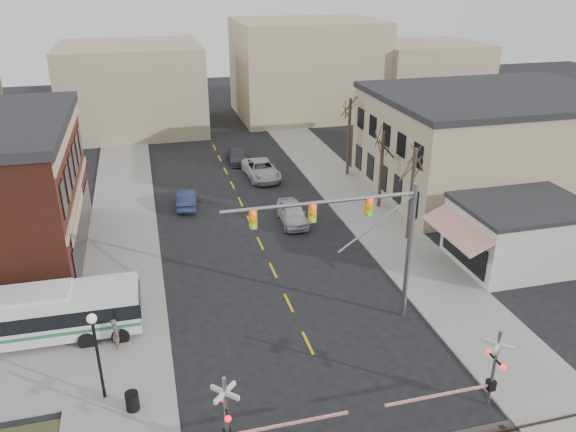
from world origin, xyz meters
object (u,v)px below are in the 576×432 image
object	(u,v)px
transit_bus	(29,316)
street_lamp	(95,339)
car_d	(237,156)
rr_crossing_east	(485,371)
car_c	(261,170)
pedestrian_far	(112,305)
trash_bin	(132,401)
car_a	(292,213)
pedestrian_near	(116,334)
traffic_signal_mast	(362,229)
car_b	(187,199)
rr_crossing_west	(237,417)

from	to	relation	value
transit_bus	street_lamp	bearing A→B (deg)	-55.00
street_lamp	car_d	xyz separation A→B (m)	(11.77, 32.14, -2.66)
rr_crossing_east	car_c	bearing A→B (deg)	95.82
pedestrian_far	car_c	bearing A→B (deg)	-0.27
rr_crossing_east	car_d	bearing A→B (deg)	97.13
trash_bin	car_a	bearing A→B (deg)	55.60
pedestrian_near	trash_bin	bearing A→B (deg)	178.82
trash_bin	rr_crossing_east	bearing A→B (deg)	-13.43
pedestrian_near	car_c	bearing A→B (deg)	-38.33
street_lamp	rr_crossing_east	bearing A→B (deg)	-16.15
traffic_signal_mast	pedestrian_near	size ratio (longest dim) A/B	5.93
pedestrian_near	car_b	bearing A→B (deg)	-26.02
rr_crossing_west	car_c	distance (m)	32.61
rr_crossing_west	car_c	xyz separation A→B (m)	(7.77, 31.65, -1.16)
car_d	pedestrian_far	world-z (taller)	pedestrian_far
street_lamp	trash_bin	xyz separation A→B (m)	(1.26, -1.13, -2.75)
traffic_signal_mast	car_b	distance (m)	21.06
transit_bus	car_d	bearing A→B (deg)	59.87
rr_crossing_east	trash_bin	bearing A→B (deg)	166.57
traffic_signal_mast	rr_crossing_west	xyz separation A→B (m)	(-7.97, -7.47, -3.78)
car_a	trash_bin	bearing A→B (deg)	-121.42
street_lamp	car_d	size ratio (longest dim) A/B	0.99
rr_crossing_west	trash_bin	xyz separation A→B (m)	(-4.13, 3.58, -1.40)
rr_crossing_east	car_a	bearing A→B (deg)	98.10
rr_crossing_east	car_b	xyz separation A→B (m)	(-10.62, 26.48, -1.26)
street_lamp	pedestrian_near	distance (m)	4.33
pedestrian_near	pedestrian_far	distance (m)	2.92
rr_crossing_west	car_a	bearing A→B (deg)	69.44
rr_crossing_west	trash_bin	bearing A→B (deg)	139.07
car_a	car_b	bearing A→B (deg)	148.57
car_a	pedestrian_near	world-z (taller)	pedestrian_near
trash_bin	car_d	xyz separation A→B (m)	(10.51, 33.27, 0.09)
trash_bin	pedestrian_far	size ratio (longest dim) A/B	0.55
traffic_signal_mast	rr_crossing_east	distance (m)	8.93
trash_bin	car_d	size ratio (longest dim) A/B	0.20
rr_crossing_east	pedestrian_far	size ratio (longest dim) A/B	3.42
rr_crossing_east	car_a	xyz separation A→B (m)	(-3.03, 21.28, -1.16)
car_c	trash_bin	bearing A→B (deg)	-116.23
transit_bus	car_d	size ratio (longest dim) A/B	2.47
traffic_signal_mast	rr_crossing_west	size ratio (longest dim) A/B	1.83
car_a	car_d	distance (m)	15.68
trash_bin	pedestrian_near	distance (m)	4.82
traffic_signal_mast	car_d	distance (m)	29.87
pedestrian_far	traffic_signal_mast	bearing A→B (deg)	-74.04
trash_bin	pedestrian_far	xyz separation A→B (m)	(-1.00, 7.65, 0.37)
rr_crossing_east	car_c	distance (m)	31.87
trash_bin	car_b	bearing A→B (deg)	78.85
car_a	car_d	size ratio (longest dim) A/B	1.04
pedestrian_far	street_lamp	bearing A→B (deg)	-150.25
rr_crossing_west	car_a	distance (m)	22.73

